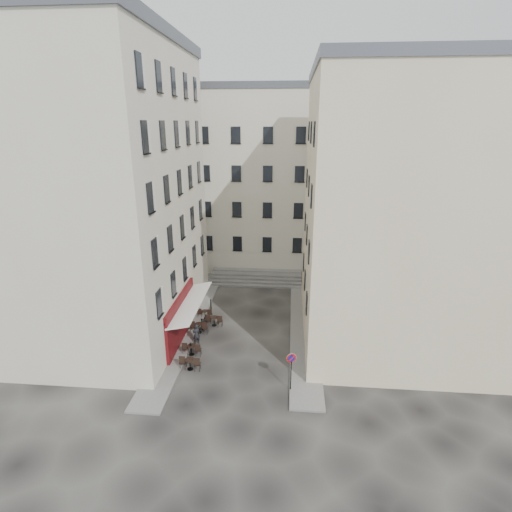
# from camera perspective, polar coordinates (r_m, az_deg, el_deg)

# --- Properties ---
(ground) EXTENTS (90.00, 90.00, 0.00)m
(ground) POSITION_cam_1_polar(r_m,az_deg,el_deg) (28.76, -2.29, -13.21)
(ground) COLOR black
(ground) RESTS_ON ground
(sidewalk_left) EXTENTS (2.00, 22.00, 0.12)m
(sidewalk_left) POSITION_cam_1_polar(r_m,az_deg,el_deg) (32.94, -9.28, -8.94)
(sidewalk_left) COLOR slate
(sidewalk_left) RESTS_ON ground
(sidewalk_right) EXTENTS (2.00, 18.00, 0.12)m
(sidewalk_right) POSITION_cam_1_polar(r_m,az_deg,el_deg) (31.15, 6.81, -10.52)
(sidewalk_right) COLOR slate
(sidewalk_right) RESTS_ON ground
(building_left) EXTENTS (12.20, 16.20, 20.60)m
(building_left) POSITION_cam_1_polar(r_m,az_deg,el_deg) (30.89, -21.72, 8.28)
(building_left) COLOR beige
(building_left) RESTS_ON ground
(building_right) EXTENTS (12.20, 14.20, 18.60)m
(building_right) POSITION_cam_1_polar(r_m,az_deg,el_deg) (29.24, 19.39, 6.02)
(building_right) COLOR beige
(building_right) RESTS_ON ground
(building_back) EXTENTS (18.20, 10.20, 18.60)m
(building_back) POSITION_cam_1_polar(r_m,az_deg,el_deg) (43.82, -0.58, 10.95)
(building_back) COLOR beige
(building_back) RESTS_ON ground
(cafe_storefront) EXTENTS (1.74, 7.30, 3.50)m
(cafe_storefront) POSITION_cam_1_polar(r_m,az_deg,el_deg) (29.50, -10.52, -8.49)
(cafe_storefront) COLOR #4D0B0C
(cafe_storefront) RESTS_ON ground
(stone_steps) EXTENTS (9.00, 3.15, 0.80)m
(stone_steps) POSITION_cam_1_polar(r_m,az_deg,el_deg) (39.78, -0.01, -3.16)
(stone_steps) COLOR slate
(stone_steps) RESTS_ON ground
(bollard_near) EXTENTS (0.12, 0.12, 0.98)m
(bollard_near) POSITION_cam_1_polar(r_m,az_deg,el_deg) (28.21, -9.30, -12.91)
(bollard_near) COLOR black
(bollard_near) RESTS_ON ground
(bollard_mid) EXTENTS (0.12, 0.12, 0.98)m
(bollard_mid) POSITION_cam_1_polar(r_m,az_deg,el_deg) (31.16, -7.73, -9.59)
(bollard_mid) COLOR black
(bollard_mid) RESTS_ON ground
(bollard_far) EXTENTS (0.12, 0.12, 0.98)m
(bollard_far) POSITION_cam_1_polar(r_m,az_deg,el_deg) (34.20, -6.46, -6.84)
(bollard_far) COLOR black
(bollard_far) RESTS_ON ground
(no_parking_sign) EXTENTS (0.56, 0.20, 2.53)m
(no_parking_sign) POSITION_cam_1_polar(r_m,az_deg,el_deg) (24.06, 5.06, -15.23)
(no_parking_sign) COLOR black
(no_parking_sign) RESTS_ON ground
(bistro_table_a) EXTENTS (1.38, 0.64, 0.97)m
(bistro_table_a) POSITION_cam_1_polar(r_m,az_deg,el_deg) (26.81, -9.39, -14.83)
(bistro_table_a) COLOR black
(bistro_table_a) RESTS_ON ground
(bistro_table_b) EXTENTS (1.31, 0.61, 0.92)m
(bistro_table_b) POSITION_cam_1_polar(r_m,az_deg,el_deg) (28.26, -9.15, -12.97)
(bistro_table_b) COLOR black
(bistro_table_b) RESTS_ON ground
(bistro_table_c) EXTENTS (1.38, 0.65, 0.97)m
(bistro_table_c) POSITION_cam_1_polar(r_m,az_deg,el_deg) (30.81, -8.13, -10.01)
(bistro_table_c) COLOR black
(bistro_table_c) RESTS_ON ground
(bistro_table_d) EXTENTS (1.34, 0.63, 0.94)m
(bistro_table_d) POSITION_cam_1_polar(r_m,az_deg,el_deg) (31.67, -5.98, -9.11)
(bistro_table_d) COLOR black
(bistro_table_d) RESTS_ON ground
(bistro_table_e) EXTENTS (1.22, 0.57, 0.86)m
(bistro_table_e) POSITION_cam_1_polar(r_m,az_deg,el_deg) (32.89, -7.30, -8.14)
(bistro_table_e) COLOR black
(bistro_table_e) RESTS_ON ground
(pedestrian) EXTENTS (0.67, 0.66, 1.57)m
(pedestrian) POSITION_cam_1_polar(r_m,az_deg,el_deg) (29.30, -8.52, -11.00)
(pedestrian) COLOR black
(pedestrian) RESTS_ON ground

